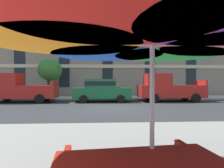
{
  "coord_description": "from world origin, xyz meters",
  "views": [
    {
      "loc": [
        -0.72,
        -11.33,
        1.59
      ],
      "look_at": [
        0.13,
        3.2,
        1.4
      ],
      "focal_mm": 30.87,
      "sensor_mm": 36.0,
      "label": 1
    }
  ],
  "objects_px": {
    "patio_umbrella": "(152,27)",
    "street_tree_left": "(49,70)",
    "sedan_green": "(101,90)",
    "pickup_red_midblock": "(168,89)",
    "pickup_red": "(19,89)"
  },
  "relations": [
    {
      "from": "pickup_red_midblock",
      "to": "sedan_green",
      "type": "bearing_deg",
      "value": -180.0
    },
    {
      "from": "patio_umbrella",
      "to": "pickup_red_midblock",
      "type": "bearing_deg",
      "value": 69.67
    },
    {
      "from": "sedan_green",
      "to": "patio_umbrella",
      "type": "xyz_separation_m",
      "value": [
        0.58,
        -12.7,
        1.3
      ]
    },
    {
      "from": "sedan_green",
      "to": "pickup_red_midblock",
      "type": "height_order",
      "value": "pickup_red_midblock"
    },
    {
      "from": "sedan_green",
      "to": "street_tree_left",
      "type": "distance_m",
      "value": 5.75
    },
    {
      "from": "sedan_green",
      "to": "patio_umbrella",
      "type": "bearing_deg",
      "value": -87.38
    },
    {
      "from": "patio_umbrella",
      "to": "street_tree_left",
      "type": "bearing_deg",
      "value": 108.99
    },
    {
      "from": "pickup_red_midblock",
      "to": "street_tree_left",
      "type": "height_order",
      "value": "street_tree_left"
    },
    {
      "from": "pickup_red",
      "to": "pickup_red_midblock",
      "type": "xyz_separation_m",
      "value": [
        11.55,
        0.0,
        0.0
      ]
    },
    {
      "from": "sedan_green",
      "to": "street_tree_left",
      "type": "height_order",
      "value": "street_tree_left"
    },
    {
      "from": "street_tree_left",
      "to": "patio_umbrella",
      "type": "relative_size",
      "value": 0.93
    },
    {
      "from": "pickup_red",
      "to": "patio_umbrella",
      "type": "bearing_deg",
      "value": -61.69
    },
    {
      "from": "sedan_green",
      "to": "pickup_red_midblock",
      "type": "distance_m",
      "value": 5.29
    },
    {
      "from": "pickup_red_midblock",
      "to": "patio_umbrella",
      "type": "distance_m",
      "value": 13.6
    },
    {
      "from": "pickup_red",
      "to": "street_tree_left",
      "type": "height_order",
      "value": "street_tree_left"
    }
  ]
}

